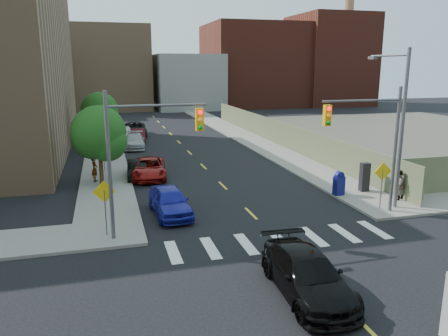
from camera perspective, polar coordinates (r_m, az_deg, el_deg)
ground at (r=17.77m, az=12.15°, el=-14.05°), size 160.00×160.00×0.00m
sidewalk_nw at (r=55.97m, az=-15.43°, el=4.60°), size 3.50×73.00×0.15m
sidewalk_ne at (r=58.03m, az=0.10°, el=5.37°), size 3.50×73.00×0.15m
fence_north at (r=45.79m, az=6.87°, el=4.63°), size 0.12×44.00×2.50m
gravel_lot at (r=57.08m, az=23.47°, el=4.09°), size 36.00×42.00×0.06m
bg_bldg_west at (r=85.15m, az=-25.58°, el=10.63°), size 14.00×18.00×12.00m
bg_bldg_midwest at (r=85.91m, az=-14.67°, el=12.49°), size 14.00×16.00×15.00m
bg_bldg_center at (r=85.39m, az=-4.94°, el=11.18°), size 12.00×16.00×10.00m
bg_bldg_east at (r=90.85m, az=3.73°, el=13.22°), size 18.00×18.00×16.00m
bg_bldg_fareast at (r=95.48m, az=13.53°, el=13.50°), size 14.00×16.00×18.00m
smokestack at (r=97.63m, az=15.84°, el=16.29°), size 1.80×1.80×28.00m
signal_nw at (r=20.27m, az=-10.62°, el=2.99°), size 4.59×0.30×7.00m
signal_ne at (r=24.34m, az=18.76°, el=4.21°), size 4.59×0.30×7.00m
streetlight_ne at (r=26.26m, az=21.82°, el=6.11°), size 0.25×3.70×9.00m
warn_sign_nw at (r=21.28m, az=-15.33°, el=-3.79°), size 1.06×0.06×2.83m
warn_sign_ne at (r=25.91m, az=19.97°, el=-1.09°), size 1.06×0.06×2.83m
warn_sign_midwest at (r=34.44m, az=-15.50°, el=2.64°), size 1.06×0.06×2.83m
tree_west_near at (r=30.30m, az=-16.02°, el=4.05°), size 3.66×3.64×5.52m
tree_west_far at (r=45.18m, az=-15.94°, el=6.95°), size 3.66×3.64×5.52m
parked_car_blue at (r=24.22m, az=-7.09°, el=-4.32°), size 2.16×4.73×1.57m
parked_car_black at (r=32.47m, az=-11.28°, el=-0.19°), size 1.61×3.99×1.29m
parked_car_red at (r=32.38m, az=-9.77°, el=-0.03°), size 2.91×5.42×1.45m
parked_car_silver at (r=44.39m, az=-11.62°, el=3.49°), size 2.41×5.13×1.45m
parked_car_white at (r=49.64m, az=-12.84°, el=4.50°), size 1.95×4.58×1.54m
parked_car_maroon at (r=48.10m, az=-11.18°, el=4.21°), size 1.61×4.21×1.37m
parked_car_grey at (r=52.42m, az=-11.56°, el=5.03°), size 2.82×5.73×1.57m
black_sedan at (r=16.35m, az=10.79°, el=-13.49°), size 2.35×5.40×1.55m
mailbox at (r=28.15m, az=14.79°, el=-1.97°), size 0.67×0.55×1.50m
payphone at (r=29.44m, az=17.88°, el=-1.11°), size 0.57×0.47×1.85m
pedestrian_west at (r=31.61m, az=-16.54°, el=-0.15°), size 0.53×0.71×1.75m
pedestrian_east at (r=28.22m, az=21.78°, el=-2.07°), size 1.09×0.99×1.82m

